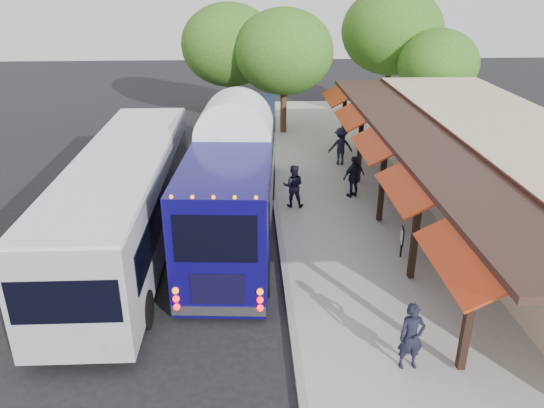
# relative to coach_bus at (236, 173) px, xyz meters

# --- Properties ---
(ground) EXTENTS (90.00, 90.00, 0.00)m
(ground) POSITION_rel_coach_bus_xyz_m (1.45, -4.23, -2.08)
(ground) COLOR black
(ground) RESTS_ON ground
(sidewalk) EXTENTS (10.00, 40.00, 0.15)m
(sidewalk) POSITION_rel_coach_bus_xyz_m (6.45, -0.23, -2.01)
(sidewalk) COLOR #9E9B93
(sidewalk) RESTS_ON ground
(curb) EXTENTS (0.20, 40.00, 0.16)m
(curb) POSITION_rel_coach_bus_xyz_m (1.50, -0.23, -2.01)
(curb) COLOR gray
(curb) RESTS_ON ground
(station_shelter) EXTENTS (8.15, 20.00, 3.60)m
(station_shelter) POSITION_rel_coach_bus_xyz_m (9.83, -0.23, -0.24)
(station_shelter) COLOR tan
(station_shelter) RESTS_ON ground
(coach_bus) EXTENTS (3.43, 12.26, 3.88)m
(coach_bus) POSITION_rel_coach_bus_xyz_m (0.00, 0.00, 0.00)
(coach_bus) COLOR #0D0753
(coach_bus) RESTS_ON ground
(city_bus) EXTENTS (2.86, 12.57, 3.37)m
(city_bus) POSITION_rel_coach_bus_xyz_m (-3.59, -1.61, -0.22)
(city_bus) COLOR gray
(city_bus) RESTS_ON ground
(ped_a) EXTENTS (0.64, 0.45, 1.68)m
(ped_a) POSITION_rel_coach_bus_xyz_m (4.07, -8.04, -1.09)
(ped_a) COLOR black
(ped_a) RESTS_ON sidewalk
(ped_b) EXTENTS (0.91, 0.76, 1.71)m
(ped_b) POSITION_rel_coach_bus_xyz_m (2.17, 1.35, -1.08)
(ped_b) COLOR black
(ped_b) RESTS_ON sidewalk
(ped_c) EXTENTS (1.10, 0.82, 1.74)m
(ped_c) POSITION_rel_coach_bus_xyz_m (4.72, 2.20, -1.07)
(ped_c) COLOR black
(ped_c) RESTS_ON sidewalk
(ped_d) EXTENTS (1.18, 0.70, 1.80)m
(ped_d) POSITION_rel_coach_bus_xyz_m (4.85, 6.22, -1.04)
(ped_d) COLOR black
(ped_d) RESTS_ON sidewalk
(sign_board) EXTENTS (0.12, 0.47, 1.02)m
(sign_board) POSITION_rel_coach_bus_xyz_m (5.31, -2.89, -1.24)
(sign_board) COLOR black
(sign_board) RESTS_ON sidewalk
(tree_left) EXTENTS (5.45, 5.45, 6.98)m
(tree_left) POSITION_rel_coach_bus_xyz_m (2.52, 11.99, 2.57)
(tree_left) COLOR #382314
(tree_left) RESTS_ON ground
(tree_mid) EXTENTS (6.21, 6.21, 7.96)m
(tree_mid) POSITION_rel_coach_bus_xyz_m (9.43, 15.83, 3.22)
(tree_mid) COLOR #382314
(tree_mid) RESTS_ON ground
(tree_right) EXTENTS (4.54, 4.54, 5.82)m
(tree_right) POSITION_rel_coach_bus_xyz_m (11.33, 12.46, 1.79)
(tree_right) COLOR #382314
(tree_right) RESTS_ON ground
(tree_far) EXTENTS (5.57, 5.57, 7.13)m
(tree_far) POSITION_rel_coach_bus_xyz_m (-0.51, 14.16, 2.67)
(tree_far) COLOR #382314
(tree_far) RESTS_ON ground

